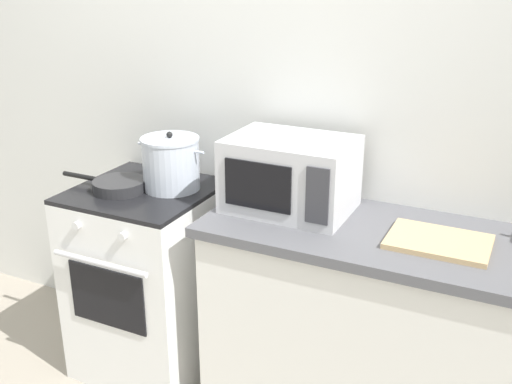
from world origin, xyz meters
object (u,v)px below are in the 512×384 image
frying_pan (118,185)px  microwave (290,174)px  stove (149,279)px  cutting_board (439,242)px  stock_pot (171,163)px

frying_pan → microwave: size_ratio=0.87×
stove → microwave: bearing=6.6°
stove → frying_pan: 0.50m
stove → cutting_board: bearing=0.0°
stock_pot → cutting_board: (1.19, -0.07, -0.11)m
stove → cutting_board: (1.30, 0.00, 0.47)m
stove → microwave: 0.92m
stove → microwave: size_ratio=1.84×
cutting_board → stove: bearing=-180.0°
frying_pan → microwave: 0.79m
frying_pan → microwave: bearing=10.5°
stove → frying_pan: frying_pan is taller
microwave → frying_pan: bearing=-169.5°
stove → stock_pot: bearing=30.2°
frying_pan → cutting_board: bearing=2.7°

